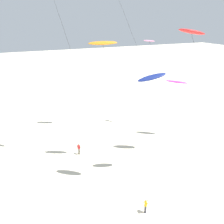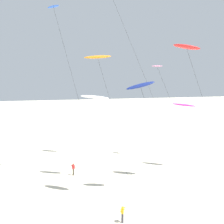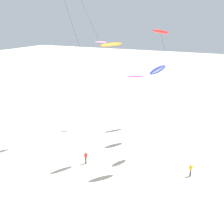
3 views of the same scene
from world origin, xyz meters
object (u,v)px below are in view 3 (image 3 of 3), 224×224
object	(u,v)px
kite_pink	(102,44)
kite_magenta	(136,77)
kite_flyer_middle	(86,157)
kite_navy	(158,70)
kite_flyer_nearest	(191,170)
kite_white	(139,87)
kite_orange	(111,45)
kite_red	(161,32)

from	to	relation	value
kite_pink	kite_magenta	size ratio (longest dim) A/B	1.58
kite_pink	kite_flyer_middle	world-z (taller)	kite_pink
kite_navy	kite_flyer_nearest	size ratio (longest dim) A/B	7.65
kite_flyer_nearest	kite_white	bearing A→B (deg)	100.27
kite_flyer_middle	kite_navy	bearing A→B (deg)	-47.56
kite_pink	kite_orange	xyz separation A→B (m)	(-11.11, -7.34, 1.05)
kite_magenta	kite_flyer_middle	world-z (taller)	kite_magenta
kite_orange	kite_flyer_nearest	distance (m)	18.01
kite_flyer_nearest	kite_magenta	bearing A→B (deg)	44.54
kite_orange	kite_flyer_middle	size ratio (longest dim) A/B	9.42
kite_navy	kite_orange	bearing A→B (deg)	127.08
kite_magenta	kite_orange	bearing A→B (deg)	-172.22
kite_navy	kite_white	bearing A→B (deg)	172.96
kite_orange	kite_magenta	bearing A→B (deg)	7.78
kite_pink	kite_navy	distance (m)	14.47
kite_white	kite_red	world-z (taller)	kite_red
kite_flyer_nearest	kite_pink	bearing A→B (deg)	58.38
kite_navy	kite_orange	xyz separation A→B (m)	(-3.70, 4.89, 3.27)
kite_pink	kite_orange	size ratio (longest dim) A/B	0.94
kite_white	kite_navy	distance (m)	5.11
kite_magenta	kite_flyer_nearest	distance (m)	19.64
kite_magenta	kite_pink	bearing A→B (deg)	105.61
kite_flyer_nearest	kite_flyer_middle	bearing A→B (deg)	102.30
kite_pink	kite_flyer_nearest	size ratio (longest dim) A/B	8.87
kite_red	kite_flyer_nearest	world-z (taller)	kite_red
kite_pink	kite_magenta	world-z (taller)	kite_pink
kite_navy	kite_flyer_middle	world-z (taller)	kite_navy
kite_red	kite_pink	bearing A→B (deg)	84.69
kite_white	kite_flyer_nearest	size ratio (longest dim) A/B	6.69
kite_flyer_middle	kite_magenta	bearing A→B (deg)	-2.28
kite_magenta	kite_flyer_middle	distance (m)	17.62
kite_pink	kite_navy	bearing A→B (deg)	-121.24
kite_white	kite_magenta	distance (m)	15.27
kite_pink	kite_flyer_nearest	world-z (taller)	kite_pink
kite_orange	kite_flyer_nearest	size ratio (longest dim) A/B	9.42
kite_flyer_nearest	kite_flyer_middle	world-z (taller)	same
kite_white	kite_navy	size ratio (longest dim) A/B	0.87
kite_flyer_middle	kite_orange	bearing A→B (deg)	-38.80
kite_magenta	kite_flyer_nearest	world-z (taller)	kite_magenta
kite_flyer_nearest	kite_flyer_middle	size ratio (longest dim) A/B	1.00
kite_navy	kite_flyer_nearest	xyz separation A→B (m)	(-3.75, -5.92, -11.15)
kite_magenta	kite_red	xyz separation A→B (m)	(-2.53, -4.75, 7.47)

